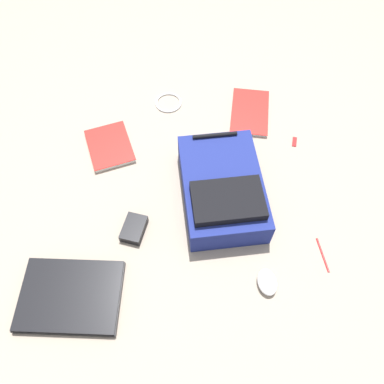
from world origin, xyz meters
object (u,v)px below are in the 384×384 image
power_brick (134,229)px  pen_black (323,255)px  laptop (71,296)px  computer_mouse (267,282)px  book_blue (250,112)px  usb_stick (295,141)px  book_red (110,146)px  backpack (222,189)px  cable_coil (168,102)px

power_brick → pen_black: 0.71m
laptop → computer_mouse: bearing=6.8°
book_blue → usb_stick: 0.25m
book_red → power_brick: (0.16, -0.39, 0.01)m
backpack → power_brick: bearing=-153.9°
cable_coil → laptop: bearing=-105.8°
cable_coil → backpack: bearing=-63.4°
laptop → book_blue: laptop is taller
pen_black → laptop: bearing=-167.4°
cable_coil → power_brick: (-0.08, -0.66, 0.01)m
usb_stick → book_blue: bearing=140.6°
backpack → cable_coil: size_ratio=3.96×
book_red → cable_coil: book_red is taller
backpack → power_brick: (-0.33, -0.16, -0.05)m
backpack → cable_coil: bearing=116.6°
backpack → laptop: (-0.51, -0.42, -0.05)m
backpack → computer_mouse: size_ratio=5.05×
backpack → book_blue: bearing=74.6°
book_red → usb_stick: size_ratio=5.39×
backpack → pen_black: (0.38, -0.23, -0.07)m
book_blue → power_brick: bearing=-126.4°
book_red → usb_stick: book_red is taller
computer_mouse → cable_coil: (-0.42, 0.85, -0.01)m
backpack → cable_coil: 0.57m
laptop → computer_mouse: (0.68, 0.08, 0.00)m
backpack → laptop: bearing=-140.5°
cable_coil → pen_black: cable_coil is taller
pen_black → book_blue: bearing=110.1°
book_blue → computer_mouse: (0.04, -0.80, 0.01)m
computer_mouse → pen_black: computer_mouse is taller
book_blue → pen_black: (0.25, -0.68, -0.00)m
laptop → usb_stick: size_ratio=6.80×
backpack → laptop: size_ratio=1.41×
computer_mouse → cable_coil: computer_mouse is taller
pen_black → backpack: bearing=149.0°
computer_mouse → pen_black: size_ratio=0.73×
book_blue → backpack: bearing=-105.4°
laptop → usb_stick: laptop is taller
book_red → power_brick: 0.42m
book_blue → laptop: bearing=-126.0°
book_red → computer_mouse: (0.65, -0.57, 0.01)m
book_red → power_brick: size_ratio=2.45×
book_blue → pen_black: bearing=-69.9°
computer_mouse → power_brick: bearing=149.4°
power_brick → pen_black: (0.70, -0.06, -0.01)m
book_red → pen_black: (0.86, -0.45, -0.01)m
pen_black → book_red: bearing=152.2°
backpack → usb_stick: bearing=43.3°
laptop → power_brick: power_brick is taller
book_red → book_blue: bearing=20.6°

